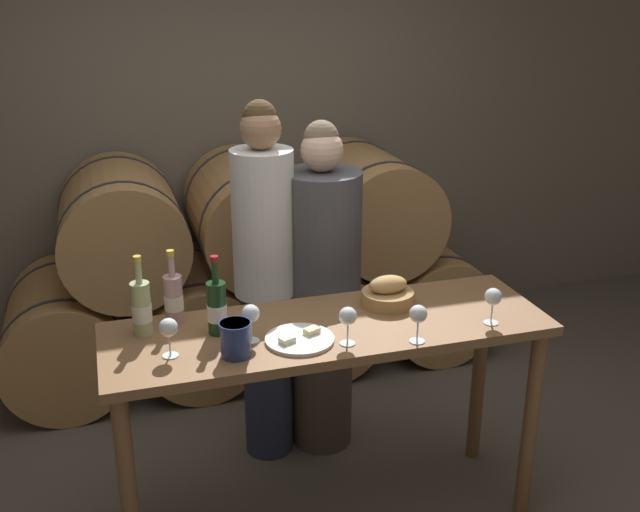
% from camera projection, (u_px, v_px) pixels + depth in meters
% --- Properties ---
extents(stone_wall_back, '(10.00, 0.12, 3.20)m').
position_uv_depth(stone_wall_back, '(228.00, 86.00, 4.56)').
color(stone_wall_back, '#706656').
rests_on(stone_wall_back, ground_plane).
extents(barrel_stack, '(2.84, 0.89, 1.28)m').
position_uv_depth(barrel_stack, '(252.00, 272.00, 4.42)').
color(barrel_stack, '#A87A47').
rests_on(barrel_stack, ground_plane).
extents(tasting_table, '(1.77, 0.57, 0.94)m').
position_uv_depth(tasting_table, '(328.00, 357.00, 3.01)').
color(tasting_table, brown).
rests_on(tasting_table, ground_plane).
extents(person_left, '(0.28, 0.28, 1.74)m').
position_uv_depth(person_left, '(265.00, 282.00, 3.46)').
color(person_left, '#2D334C').
rests_on(person_left, ground_plane).
extents(person_right, '(0.37, 0.37, 1.64)m').
position_uv_depth(person_right, '(322.00, 291.00, 3.56)').
color(person_right, '#4C4238').
rests_on(person_right, ground_plane).
extents(wine_bottle_red, '(0.08, 0.08, 0.32)m').
position_uv_depth(wine_bottle_red, '(217.00, 307.00, 2.86)').
color(wine_bottle_red, '#193819').
rests_on(wine_bottle_red, tasting_table).
extents(wine_bottle_white, '(0.08, 0.08, 0.32)m').
position_uv_depth(wine_bottle_white, '(142.00, 308.00, 2.85)').
color(wine_bottle_white, '#ADBC7F').
rests_on(wine_bottle_white, tasting_table).
extents(wine_bottle_rose, '(0.08, 0.08, 0.30)m').
position_uv_depth(wine_bottle_rose, '(174.00, 298.00, 2.96)').
color(wine_bottle_rose, '#BC8E93').
rests_on(wine_bottle_rose, tasting_table).
extents(blue_crock, '(0.12, 0.12, 0.13)m').
position_uv_depth(blue_crock, '(235.00, 338.00, 2.69)').
color(blue_crock, navy).
rests_on(blue_crock, tasting_table).
extents(bread_basket, '(0.22, 0.22, 0.13)m').
position_uv_depth(bread_basket, '(388.00, 294.00, 3.13)').
color(bread_basket, '#A87F4C').
rests_on(bread_basket, tasting_table).
extents(cheese_plate, '(0.26, 0.26, 0.04)m').
position_uv_depth(cheese_plate, '(300.00, 339.00, 2.83)').
color(cheese_plate, white).
rests_on(cheese_plate, tasting_table).
extents(wine_glass_far_left, '(0.07, 0.07, 0.15)m').
position_uv_depth(wine_glass_far_left, '(168.00, 329.00, 2.68)').
color(wine_glass_far_left, white).
rests_on(wine_glass_far_left, tasting_table).
extents(wine_glass_left, '(0.07, 0.07, 0.15)m').
position_uv_depth(wine_glass_left, '(251.00, 315.00, 2.79)').
color(wine_glass_left, white).
rests_on(wine_glass_left, tasting_table).
extents(wine_glass_center, '(0.07, 0.07, 0.15)m').
position_uv_depth(wine_glass_center, '(348.00, 317.00, 2.77)').
color(wine_glass_center, white).
rests_on(wine_glass_center, tasting_table).
extents(wine_glass_right, '(0.07, 0.07, 0.15)m').
position_uv_depth(wine_glass_right, '(418.00, 315.00, 2.79)').
color(wine_glass_right, white).
rests_on(wine_glass_right, tasting_table).
extents(wine_glass_far_right, '(0.07, 0.07, 0.15)m').
position_uv_depth(wine_glass_far_right, '(493.00, 298.00, 2.93)').
color(wine_glass_far_right, white).
rests_on(wine_glass_far_right, tasting_table).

